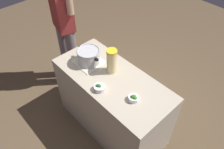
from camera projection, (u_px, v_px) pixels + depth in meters
ground_plane at (112, 123)px, 2.91m from camera, size 8.00×8.00×0.00m
counter_slab at (112, 103)px, 2.61m from camera, size 1.36×0.62×0.85m
dish_cloth at (89, 62)px, 2.49m from camera, size 0.30×0.28×0.01m
cooking_pot at (88, 56)px, 2.42m from camera, size 0.32×0.25×0.16m
lemonade_pitcher at (112, 61)px, 2.29m from camera, size 0.11×0.11×0.28m
broccoli_bowl_front at (99, 87)px, 2.18m from camera, size 0.11×0.11×0.07m
broccoli_bowl_center at (134, 98)px, 2.08m from camera, size 0.10×0.10×0.07m
person_cook at (64, 26)px, 2.87m from camera, size 0.50×0.28×1.70m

